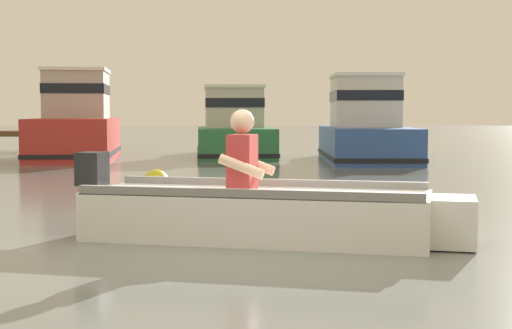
% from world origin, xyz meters
% --- Properties ---
extents(ground_plane, '(120.00, 120.00, 0.00)m').
position_xyz_m(ground_plane, '(0.00, 0.00, 0.00)').
color(ground_plane, slate).
extents(rowboat_with_person, '(3.70, 1.78, 1.19)m').
position_xyz_m(rowboat_with_person, '(0.14, 0.65, 0.25)').
color(rowboat_with_person, white).
rests_on(rowboat_with_person, ground).
extents(moored_boat_red, '(2.46, 4.69, 2.25)m').
position_xyz_m(moored_boat_red, '(-4.55, 12.86, 0.83)').
color(moored_boat_red, '#B72D28').
rests_on(moored_boat_red, ground).
extents(moored_boat_green, '(2.31, 4.66, 1.87)m').
position_xyz_m(moored_boat_green, '(-0.64, 14.00, 0.69)').
color(moored_boat_green, '#287042').
rests_on(moored_boat_green, ground).
extents(moored_boat_blue, '(2.00, 4.64, 2.08)m').
position_xyz_m(moored_boat_blue, '(2.60, 12.20, 0.76)').
color(moored_boat_blue, '#2D519E').
rests_on(moored_boat_blue, ground).
extents(mooring_buoy, '(0.37, 0.37, 0.37)m').
position_xyz_m(mooring_buoy, '(-1.37, 4.29, 0.19)').
color(mooring_buoy, yellow).
rests_on(mooring_buoy, ground).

